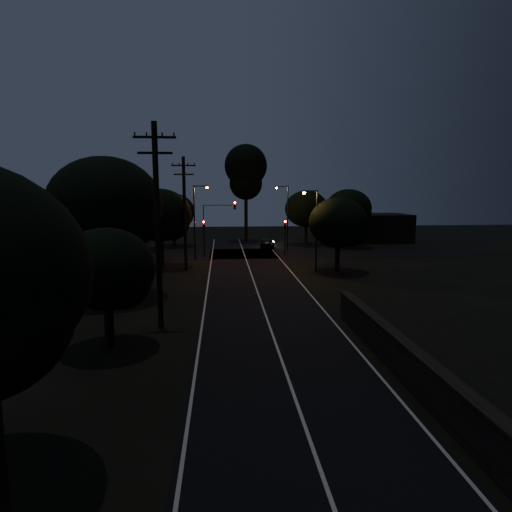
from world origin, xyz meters
TOP-DOWN VIEW (x-y plane):
  - road_surface at (0.00, 31.12)m, footprint 60.00×70.00m
  - utility_pole_mid at (-6.00, 15.00)m, footprint 2.20×0.30m
  - utility_pole_far at (-6.00, 32.00)m, footprint 2.20×0.30m
  - tree_left_b at (-7.84, 11.91)m, footprint 4.54×4.54m
  - tree_left_c at (-10.23, 21.84)m, footprint 7.73×7.73m
  - tree_left_d at (-8.29, 33.88)m, footprint 6.01×6.01m
  - tree_far_nw at (-8.80, 49.89)m, footprint 5.57×5.57m
  - tree_far_w at (-13.73, 45.85)m, footprint 7.63×7.63m
  - tree_far_ne at (9.21, 49.88)m, footprint 5.88×5.88m
  - tree_far_e at (14.21, 46.88)m, footprint 6.00×6.00m
  - tree_right_a at (8.19, 29.89)m, footprint 5.38×5.38m
  - tall_pine at (1.00, 55.00)m, footprint 6.18×6.18m
  - building_left at (-20.00, 52.00)m, footprint 10.00×8.00m
  - building_right at (20.00, 53.00)m, footprint 9.00×7.00m
  - signal_left at (-4.60, 39.99)m, footprint 0.28×0.35m
  - signal_right at (4.60, 39.99)m, footprint 0.28×0.35m
  - signal_mast at (-2.91, 39.99)m, footprint 3.70×0.35m
  - streetlight_a at (-5.31, 38.00)m, footprint 1.66×0.26m
  - streetlight_b at (5.31, 44.00)m, footprint 1.66×0.26m
  - streetlight_c at (5.83, 30.00)m, footprint 1.46×0.26m
  - car at (3.20, 46.00)m, footprint 2.42×4.25m

SIDE VIEW (x-z plane):
  - road_surface at x=0.00m, z-range 0.00..0.03m
  - car at x=3.20m, z-range 0.00..1.36m
  - building_right at x=20.00m, z-range 0.00..4.00m
  - building_left at x=-20.00m, z-range 0.00..4.40m
  - signal_left at x=-4.60m, z-range 0.79..4.89m
  - signal_right at x=4.60m, z-range 0.79..4.89m
  - tree_left_b at x=-7.84m, z-range 0.85..6.63m
  - signal_mast at x=-2.91m, z-range 1.21..7.46m
  - streetlight_c at x=5.83m, z-range 0.60..8.10m
  - tree_right_a at x=8.19m, z-range 1.01..7.85m
  - tree_far_nw at x=-8.80m, z-range 1.04..8.09m
  - streetlight_a at x=-5.31m, z-range 0.64..8.64m
  - streetlight_b at x=5.31m, z-range 0.64..8.64m
  - tree_far_ne at x=9.21m, z-range 1.09..8.53m
  - tree_far_e at x=14.21m, z-range 1.13..8.74m
  - tree_left_d at x=-8.29m, z-range 1.13..8.76m
  - utility_pole_far at x=-6.00m, z-range 0.23..10.73m
  - utility_pole_mid at x=-6.00m, z-range 0.24..11.24m
  - tree_left_c at x=-10.23m, z-range 1.43..11.20m
  - tree_far_w at x=-13.73m, z-range 1.46..11.19m
  - tall_pine at x=1.00m, z-range 3.10..17.14m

